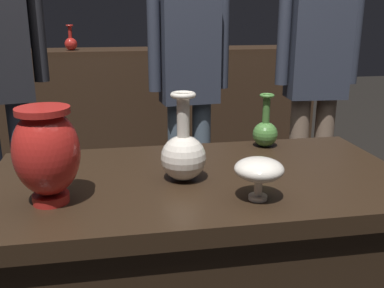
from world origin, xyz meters
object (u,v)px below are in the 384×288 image
shelf_vase_left (71,42)px  shelf_vase_right (210,38)px  vase_tall_behind (46,152)px  vase_right_accent (259,170)px  visitor_center_back (189,78)px  vase_left_accent (265,131)px  vase_centerpiece (183,153)px  visitor_near_right (317,71)px

shelf_vase_left → shelf_vase_right: size_ratio=0.78×
vase_tall_behind → vase_right_accent: (0.51, -0.07, -0.05)m
vase_tall_behind → shelf_vase_left: 2.26m
vase_tall_behind → visitor_center_back: bearing=67.4°
shelf_vase_left → vase_left_accent: bearing=-67.1°
shelf_vase_right → visitor_center_back: visitor_center_back is taller
vase_right_accent → shelf_vase_left: size_ratio=0.70×
vase_centerpiece → visitor_center_back: 1.35m
shelf_vase_right → vase_right_accent: bearing=-99.6°
vase_centerpiece → vase_tall_behind: 0.37m
shelf_vase_right → vase_centerpiece: bearing=-104.2°
visitor_center_back → shelf_vase_left: bearing=-56.1°
vase_tall_behind → visitor_near_right: 1.80m
vase_left_accent → shelf_vase_right: shelf_vase_right is taller
vase_left_accent → visitor_center_back: bearing=94.7°
shelf_vase_left → vase_right_accent: bearing=-74.8°
vase_centerpiece → vase_right_accent: 0.24m
vase_left_accent → vase_right_accent: size_ratio=1.49×
vase_centerpiece → vase_left_accent: size_ratio=1.34×
vase_centerpiece → vase_tall_behind: vase_centerpiece is taller
shelf_vase_left → visitor_near_right: visitor_near_right is taller
vase_left_accent → visitor_near_right: (0.61, 0.89, 0.08)m
vase_tall_behind → visitor_near_right: size_ratio=0.15×
vase_right_accent → shelf_vase_right: size_ratio=0.55×
vase_left_accent → visitor_center_back: (-0.09, 1.06, 0.04)m
vase_centerpiece → vase_tall_behind: size_ratio=1.03×
vase_tall_behind → visitor_near_right: bearing=44.3°
visitor_center_back → shelf_vase_right: bearing=-115.8°
shelf_vase_right → vase_left_accent: bearing=-96.9°
vase_centerpiece → visitor_center_back: visitor_center_back is taller
vase_tall_behind → vase_left_accent: vase_tall_behind is taller
shelf_vase_left → vase_tall_behind: bearing=-87.0°
vase_tall_behind → visitor_near_right: (1.29, 1.26, 0.01)m
vase_left_accent → visitor_near_right: bearing=55.8°
visitor_near_right → visitor_center_back: 0.71m
vase_tall_behind → shelf_vase_right: shelf_vase_right is taller
shelf_vase_left → visitor_near_right: size_ratio=0.11×
visitor_near_right → vase_tall_behind: bearing=48.7°
vase_centerpiece → shelf_vase_left: size_ratio=1.40×
vase_tall_behind → visitor_center_back: 1.54m
vase_centerpiece → visitor_center_back: bearing=79.6°
visitor_near_right → visitor_center_back: (-0.69, 0.17, -0.05)m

